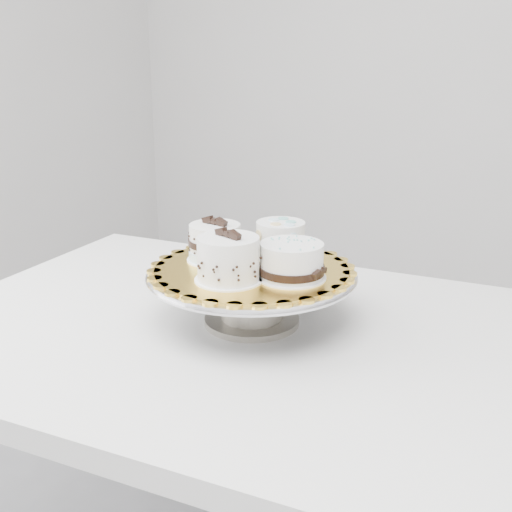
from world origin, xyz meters
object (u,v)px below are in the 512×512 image
Objects in this scene: cake_banded at (215,244)px; cake_ribbon at (292,262)px; cake_dots at (281,239)px; cake_swirl at (228,260)px; cake_stand at (252,287)px; table at (258,363)px; cake_board at (252,269)px.

cake_ribbon is (0.18, -0.00, -0.00)m from cake_banded.
cake_ribbon is at bearing -57.35° from cake_dots.
cake_banded is at bearing 150.67° from cake_swirl.
cake_banded is at bearing -143.64° from cake_dots.
cake_stand is at bearing 171.58° from cake_ribbon.
cake_dots is at bearing 100.95° from cake_swirl.
cake_swirl is at bearing -144.06° from cake_ribbon.
cake_ribbon is (0.09, 0.07, -0.01)m from cake_swirl.
cake_ribbon is (0.08, -0.10, -0.01)m from cake_dots.
cake_swirl reaches higher than table.
cake_dots is at bearing 90.71° from table.
cake_ribbon reaches higher than cake_board.
cake_board is (-0.00, -0.00, 0.04)m from cake_stand.
table is 0.23m from cake_swirl.
cake_banded reaches higher than table.
cake_board is at bearing -116.57° from cake_stand.
cake_board reaches higher than table.
cake_banded is (-0.09, 0.08, -0.00)m from cake_swirl.
cake_swirl reaches higher than cake_banded.
cake_dots is (-0.02, 0.11, 0.22)m from table.
table is at bearing -36.22° from cake_board.
cake_board is 0.10m from cake_ribbon.
table is at bearing -36.22° from cake_stand.
cake_stand is at bearing 5.46° from cake_banded.
cake_stand is at bearing 63.43° from cake_board.
cake_stand is 3.37× the size of cake_dots.
cake_banded is (-0.08, -0.00, 0.07)m from cake_stand.
table is 11.01× the size of cake_swirl.
cake_ribbon is (0.09, -0.01, 0.07)m from cake_stand.
cake_swirl is (-0.02, -0.06, 0.22)m from table.
cake_dots is at bearing 48.94° from cake_banded.
cake_board is 0.09m from cake_banded.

